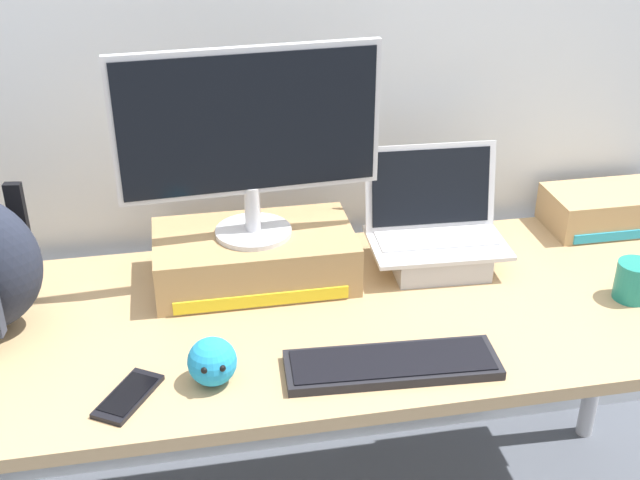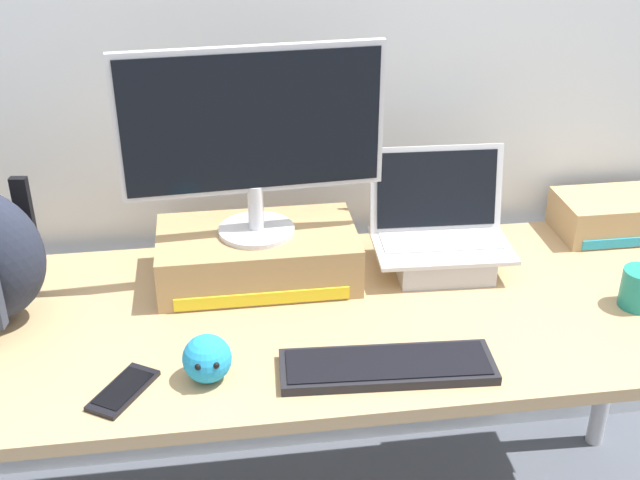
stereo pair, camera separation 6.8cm
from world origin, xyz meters
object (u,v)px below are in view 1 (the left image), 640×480
desktop_monitor (249,135)px  external_keyboard (392,364)px  open_laptop (435,242)px  coffee_mug (635,281)px  toner_box_cyan (608,209)px  toner_box_yellow (255,257)px  cell_phone (128,396)px  plush_toy (212,362)px

desktop_monitor → external_keyboard: (0.22, -0.40, -0.35)m
open_laptop → coffee_mug: 0.46m
open_laptop → coffee_mug: size_ratio=2.66×
external_keyboard → toner_box_cyan: 0.88m
desktop_monitor → coffee_mug: 0.92m
desktop_monitor → open_laptop: desktop_monitor is taller
coffee_mug → toner_box_cyan: size_ratio=0.39×
toner_box_yellow → coffee_mug: bearing=-16.3°
toner_box_yellow → open_laptop: size_ratio=1.38×
open_laptop → coffee_mug: (0.39, -0.24, -0.01)m
toner_box_yellow → toner_box_cyan: 0.95m
cell_phone → plush_toy: size_ratio=1.70×
cell_phone → external_keyboard: bearing=31.6°
toner_box_cyan → plush_toy: bearing=-156.2°
cell_phone → plush_toy: 0.17m
toner_box_yellow → coffee_mug: size_ratio=3.68×
external_keyboard → plush_toy: bearing=179.2°
plush_toy → toner_box_yellow: bearing=71.4°
plush_toy → desktop_monitor: bearing=71.3°
cell_phone → plush_toy: (0.16, 0.02, 0.04)m
open_laptop → cell_phone: open_laptop is taller
cell_phone → toner_box_yellow: bearing=86.1°
external_keyboard → plush_toy: 0.35m
toner_box_yellow → cell_phone: 0.49m
plush_toy → toner_box_cyan: toner_box_cyan is taller
open_laptop → plush_toy: bearing=-144.5°
open_laptop → toner_box_cyan: size_ratio=1.04×
toner_box_cyan → open_laptop: bearing=-168.1°
toner_box_cyan → desktop_monitor: bearing=-173.9°
open_laptop → desktop_monitor: bearing=-178.1°
toner_box_yellow → external_keyboard: 0.46m
toner_box_yellow → toner_box_cyan: toner_box_yellow is taller
open_laptop → external_keyboard: 0.45m
coffee_mug → toner_box_cyan: (0.12, 0.34, 0.00)m
plush_toy → cell_phone: bearing=-172.7°
coffee_mug → toner_box_cyan: bearing=71.2°
toner_box_cyan → coffee_mug: bearing=-108.8°
external_keyboard → plush_toy: size_ratio=4.50×
external_keyboard → open_laptop: bearing=64.9°
toner_box_yellow → external_keyboard: (0.22, -0.40, -0.05)m
desktop_monitor → cell_phone: (-0.29, -0.39, -0.36)m
plush_toy → toner_box_cyan: size_ratio=0.30×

